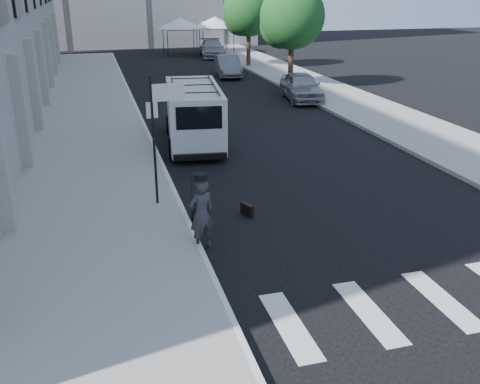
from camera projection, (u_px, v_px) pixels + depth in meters
ground at (285, 247)px, 12.67m from camera, size 120.00×120.00×0.00m
sidewalk_left at (90, 111)px, 25.97m from camera, size 4.50×48.00×0.15m
sidewalk_right at (311, 85)px, 32.86m from camera, size 4.00×56.00×0.15m
sign_pole at (161, 113)px, 14.00m from camera, size 1.03×0.07×3.50m
tree_near at (290, 19)px, 31.22m from camera, size 3.80×3.83×6.03m
tree_far at (247, 12)px, 39.31m from camera, size 3.80×3.83×6.03m
tent_left at (180, 23)px, 46.84m from camera, size 4.00×4.00×3.20m
tent_right at (215, 22)px, 48.09m from camera, size 4.00×4.00×3.20m
businessman at (202, 214)px, 12.30m from camera, size 0.73×0.60×1.73m
briefcase at (247, 210)px, 14.32m from camera, size 0.27×0.45×0.34m
suitcase at (198, 209)px, 13.99m from camera, size 0.28×0.43×1.18m
cargo_van at (194, 114)px, 20.66m from camera, size 2.62×6.10×2.24m
parked_car_a at (302, 86)px, 28.63m from camera, size 2.31×4.53×1.48m
parked_car_b at (228, 66)px, 36.19m from camera, size 1.98×4.35×1.39m
parked_car_c at (212, 49)px, 46.02m from camera, size 2.66×5.18×1.44m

